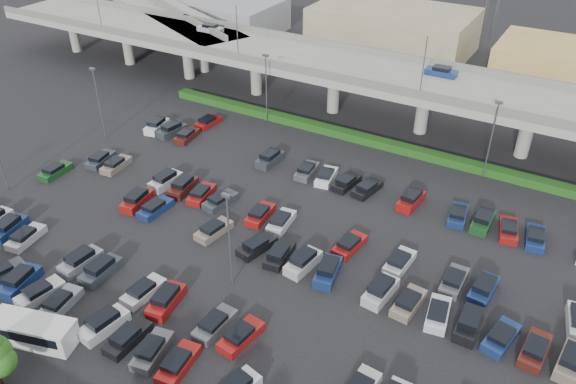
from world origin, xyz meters
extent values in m
plane|color=black|center=(0.00, 0.00, 0.00)|extent=(280.00, 280.00, 0.00)
cube|color=gray|center=(0.00, 32.00, 7.25)|extent=(150.00, 13.00, 1.10)
cube|color=#61615C|center=(0.00, 25.75, 8.30)|extent=(150.00, 0.50, 1.00)
cube|color=#61615C|center=(0.00, 38.25, 8.30)|extent=(150.00, 0.50, 1.00)
cylinder|color=gray|center=(-65.00, 32.00, 3.35)|extent=(1.80, 1.80, 6.70)
cube|color=#61615C|center=(-65.00, 32.00, 6.50)|extent=(2.60, 9.75, 0.50)
cylinder|color=gray|center=(-51.00, 32.00, 3.35)|extent=(1.80, 1.80, 6.70)
cube|color=#61615C|center=(-51.00, 32.00, 6.50)|extent=(2.60, 9.75, 0.50)
cylinder|color=gray|center=(-37.00, 32.00, 3.35)|extent=(1.80, 1.80, 6.70)
cube|color=#61615C|center=(-37.00, 32.00, 6.50)|extent=(2.60, 9.75, 0.50)
cylinder|color=gray|center=(-23.00, 32.00, 3.35)|extent=(1.80, 1.80, 6.70)
cube|color=#61615C|center=(-23.00, 32.00, 6.50)|extent=(2.60, 9.75, 0.50)
cylinder|color=gray|center=(-9.00, 32.00, 3.35)|extent=(1.80, 1.80, 6.70)
cube|color=#61615C|center=(-9.00, 32.00, 6.50)|extent=(2.60, 9.75, 0.50)
cylinder|color=gray|center=(5.00, 32.00, 3.35)|extent=(1.80, 1.80, 6.70)
cube|color=#61615C|center=(5.00, 32.00, 6.50)|extent=(2.60, 9.75, 0.50)
cylinder|color=gray|center=(19.00, 32.00, 3.35)|extent=(1.80, 1.80, 6.70)
cube|color=#61615C|center=(19.00, 32.00, 6.50)|extent=(2.60, 9.75, 0.50)
cube|color=#BABABD|center=(-34.00, 35.00, 8.21)|extent=(4.40, 1.82, 0.82)
cube|color=black|center=(-34.00, 35.00, 8.84)|extent=(2.30, 1.60, 0.50)
cube|color=navy|center=(6.00, 35.00, 8.21)|extent=(4.40, 1.82, 0.82)
cube|color=black|center=(6.00, 35.00, 8.84)|extent=(2.30, 1.60, 0.50)
cylinder|color=#515156|center=(-50.00, 25.90, 11.80)|extent=(0.14, 0.14, 8.00)
cylinder|color=#515156|center=(-22.00, 25.90, 11.80)|extent=(0.14, 0.14, 8.00)
cylinder|color=#515156|center=(6.00, 25.90, 11.80)|extent=(0.14, 0.14, 8.00)
cube|color=gray|center=(-52.00, 43.00, 7.25)|extent=(50.93, 30.13, 1.10)
cube|color=#61615C|center=(-52.00, 43.00, 8.30)|extent=(47.34, 22.43, 1.00)
cylinder|color=gray|center=(-69.22, 51.03, 3.35)|extent=(1.60, 1.60, 6.70)
cylinder|color=gray|center=(-58.34, 45.96, 3.35)|extent=(1.60, 1.60, 6.70)
cylinder|color=gray|center=(-47.47, 40.89, 3.35)|extent=(1.60, 1.60, 6.70)
cylinder|color=gray|center=(-36.59, 35.82, 3.35)|extent=(1.60, 1.60, 6.70)
cube|color=#193F12|center=(0.00, 25.00, 0.55)|extent=(66.00, 1.60, 1.10)
cylinder|color=#332316|center=(-9.00, -26.67, 0.98)|extent=(0.26, 0.26, 1.96)
sphere|color=#1C4D14|center=(-8.29, -26.57, 2.82)|extent=(2.39, 2.39, 2.39)
cube|color=silver|center=(-10.36, -22.38, 1.06)|extent=(7.64, 4.30, 2.12)
cube|color=black|center=(-10.36, -22.38, 1.56)|extent=(6.68, 4.09, 0.96)
cube|color=silver|center=(-10.36, -22.38, 2.24)|extent=(7.76, 4.43, 0.25)
cube|color=#2F353D|center=(-20.00, -18.50, 0.41)|extent=(2.74, 4.69, 0.82)
cube|color=navy|center=(-17.25, -18.50, 0.53)|extent=(2.65, 4.67, 1.05)
cube|color=black|center=(-17.25, -18.50, 1.34)|extent=(2.08, 2.86, 0.65)
cube|color=#BABABD|center=(-14.50, -18.50, 0.41)|extent=(2.47, 4.63, 0.82)
cube|color=black|center=(-14.50, -18.70, 1.04)|extent=(1.93, 2.52, 0.50)
cube|color=gray|center=(-11.75, -18.50, 0.41)|extent=(2.47, 4.63, 0.82)
cube|color=black|center=(-11.75, -18.70, 1.04)|extent=(1.94, 2.52, 0.50)
cube|color=silver|center=(-6.25, -18.50, 0.53)|extent=(2.42, 4.61, 1.05)
cube|color=black|center=(-6.25, -18.50, 1.34)|extent=(1.95, 2.80, 0.65)
cube|color=black|center=(-3.50, -18.50, 0.41)|extent=(1.86, 4.42, 0.82)
cube|color=black|center=(-3.50, -18.70, 1.04)|extent=(1.62, 2.32, 0.50)
cube|color=#4B4D51|center=(-0.75, -18.50, 0.41)|extent=(2.64, 4.67, 0.82)
cube|color=black|center=(-0.75, -18.70, 1.04)|extent=(2.02, 2.57, 0.50)
cube|color=maroon|center=(2.00, -18.50, 0.41)|extent=(2.34, 4.59, 0.82)
cube|color=black|center=(2.00, -18.70, 1.04)|extent=(1.87, 2.48, 0.50)
cube|color=navy|center=(-25.50, -13.50, 0.53)|extent=(2.69, 4.68, 1.05)
cube|color=black|center=(-25.50, -13.50, 1.34)|extent=(2.10, 2.87, 0.65)
cube|color=#BABABD|center=(-22.75, -13.50, 0.41)|extent=(2.51, 4.64, 0.82)
cube|color=black|center=(-22.75, -13.70, 1.04)|extent=(1.95, 2.53, 0.50)
cube|color=gray|center=(-14.50, -13.50, 0.53)|extent=(2.09, 4.51, 1.05)
cube|color=black|center=(-14.50, -13.50, 1.34)|extent=(1.76, 2.70, 0.65)
cube|color=#2F353D|center=(-11.75, -13.50, 0.53)|extent=(1.95, 4.45, 1.05)
cube|color=black|center=(-11.75, -13.50, 1.34)|extent=(1.68, 2.65, 0.65)
cube|color=silver|center=(-6.25, -13.50, 0.41)|extent=(2.08, 4.50, 0.82)
cube|color=black|center=(-6.25, -13.70, 1.04)|extent=(1.74, 2.39, 0.50)
cube|color=maroon|center=(-3.50, -13.50, 0.53)|extent=(2.50, 4.63, 1.05)
cube|color=black|center=(-3.50, -13.50, 1.34)|extent=(2.00, 2.82, 0.65)
cube|color=#4B4D51|center=(2.00, -13.50, 0.41)|extent=(2.00, 4.47, 0.82)
cube|color=black|center=(2.00, -13.70, 1.04)|extent=(1.70, 2.37, 0.50)
cube|color=maroon|center=(4.75, -13.50, 0.41)|extent=(2.34, 4.59, 0.82)
cube|color=black|center=(4.75, -13.70, 1.04)|extent=(1.87, 2.48, 0.50)
cube|color=#18451E|center=(-31.00, -2.50, 0.41)|extent=(2.13, 4.52, 0.82)
cube|color=black|center=(-31.00, -2.70, 1.04)|extent=(1.76, 2.41, 0.50)
cube|color=maroon|center=(-17.25, -2.50, 0.53)|extent=(2.39, 4.60, 1.05)
cube|color=black|center=(-17.25, -2.50, 1.34)|extent=(1.93, 2.79, 0.65)
cube|color=navy|center=(-14.50, -2.50, 0.41)|extent=(1.94, 4.45, 0.82)
cube|color=black|center=(-14.50, -2.70, 1.04)|extent=(1.66, 2.34, 0.50)
cube|color=slate|center=(-6.25, -2.50, 0.41)|extent=(2.43, 4.62, 0.82)
cube|color=black|center=(-6.25, -2.70, 1.04)|extent=(1.92, 2.51, 0.50)
cube|color=black|center=(-0.75, -2.50, 0.41)|extent=(2.76, 4.70, 0.82)
cube|color=black|center=(-0.75, -2.69, 1.04)|extent=(2.08, 2.60, 0.50)
cube|color=black|center=(2.00, -2.50, 0.41)|extent=(2.31, 4.58, 0.82)
cube|color=black|center=(2.00, -2.70, 1.04)|extent=(1.85, 2.47, 0.50)
cube|color=#BABABD|center=(4.75, -2.50, 0.53)|extent=(2.33, 4.59, 1.05)
cube|color=black|center=(4.75, -2.50, 1.34)|extent=(1.90, 2.77, 0.65)
cube|color=navy|center=(7.50, -2.50, 0.53)|extent=(2.60, 4.66, 1.05)
cube|color=black|center=(7.50, -2.50, 1.34)|extent=(2.06, 2.85, 0.65)
cube|color=#BABABD|center=(13.00, -2.50, 0.53)|extent=(2.26, 4.56, 1.05)
cube|color=black|center=(13.00, -2.50, 1.34)|extent=(1.86, 2.75, 0.65)
cube|color=slate|center=(15.75, -2.50, 0.41)|extent=(2.20, 4.54, 0.82)
cube|color=black|center=(15.75, -2.70, 1.04)|extent=(1.80, 2.43, 0.50)
cube|color=silver|center=(18.50, -2.50, 0.41)|extent=(2.46, 4.62, 0.82)
cube|color=black|center=(18.50, -2.70, 1.04)|extent=(1.93, 2.52, 0.50)
cube|color=black|center=(21.25, -2.50, 0.53)|extent=(1.88, 4.43, 1.05)
cube|color=black|center=(21.25, -2.50, 1.34)|extent=(1.64, 2.62, 0.65)
cube|color=navy|center=(24.00, -2.50, 0.41)|extent=(2.67, 4.68, 0.82)
cube|color=black|center=(24.00, -2.70, 1.04)|extent=(2.03, 2.57, 0.50)
cube|color=#491813|center=(26.75, -2.50, 0.41)|extent=(2.18, 4.53, 0.82)
cube|color=black|center=(26.75, -2.70, 1.04)|extent=(1.79, 2.42, 0.50)
cube|color=slate|center=(29.50, -2.50, 0.53)|extent=(2.29, 4.57, 1.05)
cube|color=black|center=(29.50, -2.50, 1.34)|extent=(1.88, 2.76, 0.65)
cube|color=#2F353D|center=(-28.25, 2.50, 0.41)|extent=(2.56, 4.65, 0.82)
cube|color=black|center=(-28.25, 2.30, 1.04)|extent=(1.98, 2.54, 0.50)
cube|color=slate|center=(-25.50, 2.50, 0.41)|extent=(2.28, 4.57, 0.82)
cube|color=black|center=(-25.50, 2.30, 1.04)|extent=(1.84, 2.46, 0.50)
cube|color=silver|center=(-17.25, 2.50, 0.53)|extent=(2.07, 4.50, 1.05)
cube|color=black|center=(-17.25, 2.50, 1.34)|extent=(1.75, 2.69, 0.65)
cube|color=#491813|center=(-14.50, 2.50, 0.53)|extent=(2.33, 4.58, 1.05)
cube|color=black|center=(-14.50, 2.50, 1.34)|extent=(1.90, 2.77, 0.65)
cube|color=maroon|center=(-11.75, 2.50, 0.41)|extent=(2.54, 4.64, 0.82)
cube|color=black|center=(-11.75, 2.30, 1.04)|extent=(1.97, 2.54, 0.50)
cube|color=#2F353D|center=(-9.00, 2.50, 0.41)|extent=(2.48, 4.63, 0.82)
cube|color=black|center=(-9.00, 2.30, 1.04)|extent=(1.94, 2.52, 0.50)
cube|color=maroon|center=(-3.50, 2.50, 0.41)|extent=(2.20, 4.54, 0.82)
cube|color=black|center=(-3.50, 2.30, 1.04)|extent=(1.80, 2.43, 0.50)
cube|color=silver|center=(-0.75, 2.50, 0.41)|extent=(2.27, 4.57, 0.82)
cube|color=black|center=(-0.75, 2.30, 1.04)|extent=(1.84, 2.46, 0.50)
cube|color=maroon|center=(7.50, 2.50, 0.41)|extent=(2.39, 4.60, 0.82)
cube|color=black|center=(7.50, 2.30, 1.04)|extent=(1.89, 2.49, 0.50)
cube|color=silver|center=(13.00, 2.50, 0.41)|extent=(2.13, 4.52, 0.82)
cube|color=black|center=(13.00, 2.30, 1.04)|extent=(1.76, 2.41, 0.50)
cube|color=#4B4D51|center=(18.50, 2.50, 0.41)|extent=(1.86, 4.42, 0.82)
cube|color=black|center=(18.50, 2.30, 1.04)|extent=(1.62, 2.31, 0.50)
cube|color=navy|center=(21.25, 2.50, 0.53)|extent=(2.18, 4.54, 1.05)
cube|color=black|center=(21.25, 2.50, 1.34)|extent=(1.81, 2.72, 0.65)
cube|color=white|center=(-28.25, 13.50, 0.53)|extent=(2.56, 4.65, 1.05)
cube|color=black|center=(-28.25, 13.50, 1.34)|extent=(2.03, 2.84, 0.65)
cube|color=#2F353D|center=(-25.50, 13.50, 0.53)|extent=(2.46, 4.62, 1.05)
cube|color=black|center=(-25.50, 13.50, 1.34)|extent=(1.97, 2.81, 0.65)
cube|color=#491813|center=(-22.75, 13.50, 0.41)|extent=(2.34, 4.59, 0.82)
cube|color=black|center=(-22.75, 13.30, 1.04)|extent=(1.87, 2.48, 0.50)
cube|color=#2F353D|center=(-9.00, 13.50, 0.53)|extent=(2.00, 4.47, 1.05)
cube|color=black|center=(-9.00, 13.50, 1.34)|extent=(1.71, 2.66, 0.65)
cube|color=#4B4D51|center=(-3.50, 13.50, 0.41)|extent=(2.26, 4.56, 0.82)
cube|color=black|center=(-3.50, 13.30, 1.04)|extent=(1.83, 2.45, 0.50)
cube|color=white|center=(-0.75, 13.50, 0.41)|extent=(2.51, 4.64, 0.82)
cube|color=black|center=(-0.75, 13.30, 1.04)|extent=(1.95, 2.53, 0.50)
cube|color=black|center=(2.00, 13.50, 0.41)|extent=(2.37, 4.60, 0.82)
cube|color=black|center=(2.00, 13.30, 1.04)|extent=(1.88, 2.49, 0.50)
cube|color=black|center=(4.75, 13.50, 0.41)|extent=(2.58, 4.66, 0.82)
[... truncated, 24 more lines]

